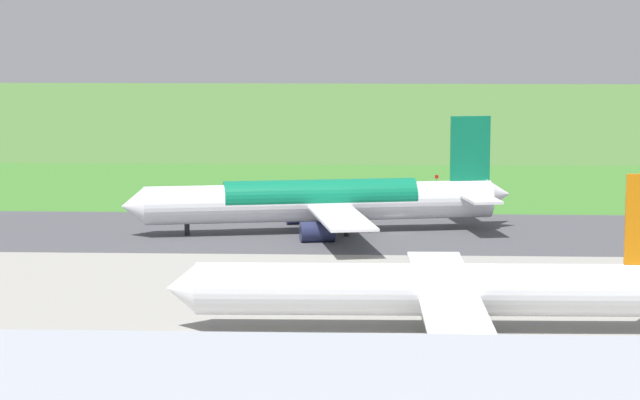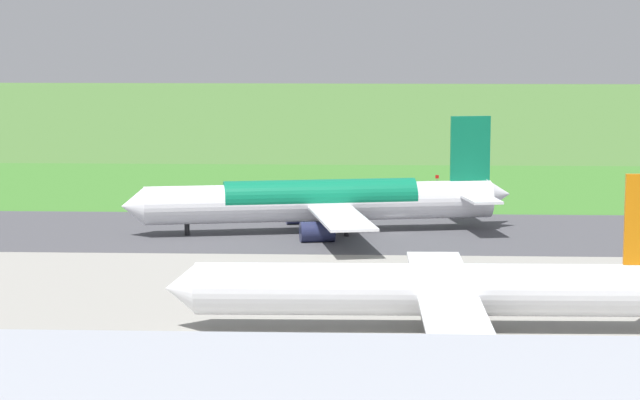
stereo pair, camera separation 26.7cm
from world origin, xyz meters
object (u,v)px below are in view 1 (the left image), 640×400
traffic_cone_orange (411,188)px  airliner_parked_mid (441,288)px  airliner_main (323,201)px  no_stopping_sign (437,181)px

traffic_cone_orange → airliner_parked_mid: bearing=90.1°
airliner_parked_mid → traffic_cone_orange: bearing=-89.9°
airliner_main → airliner_parked_mid: bearing=103.5°
airliner_main → traffic_cone_orange: (-13.24, -45.14, -4.08)m
airliner_main → no_stopping_sign: airliner_main is taller
airliner_main → no_stopping_sign: size_ratio=19.65×
airliner_main → traffic_cone_orange: 47.21m
airliner_main → no_stopping_sign: bearing=-112.1°
no_stopping_sign → traffic_cone_orange: 4.87m
airliner_main → airliner_parked_mid: (-13.43, 55.92, -0.26)m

